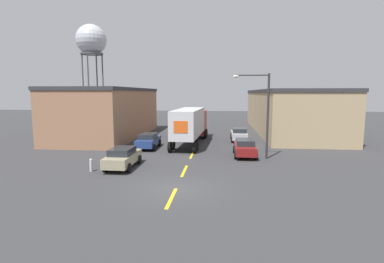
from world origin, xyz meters
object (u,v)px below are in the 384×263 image
object	(u,v)px
parked_car_left_far	(148,140)
parked_car_right_far	(239,134)
street_lamp	(263,109)
parked_car_right_mid	(245,147)
water_tower	(91,41)
parked_car_left_near	(123,157)
fire_hydrant	(91,165)
semi_truck	(191,123)

from	to	relation	value
parked_car_left_far	parked_car_right_far	bearing A→B (deg)	30.80
street_lamp	parked_car_right_mid	bearing A→B (deg)	147.53
parked_car_left_far	water_tower	bearing A→B (deg)	122.06
water_tower	parked_car_left_near	bearing A→B (deg)	-63.73
parked_car_right_far	water_tower	xyz separation A→B (m)	(-29.07, 24.95, 15.61)
parked_car_left_near	fire_hydrant	xyz separation A→B (m)	(-1.97, -1.36, -0.35)
semi_truck	parked_car_left_near	bearing A→B (deg)	-106.59
parked_car_right_mid	parked_car_left_near	distance (m)	11.11
parked_car_left_near	parked_car_right_far	distance (m)	17.18
street_lamp	fire_hydrant	world-z (taller)	street_lamp
parked_car_left_far	fire_hydrant	distance (m)	9.85
parked_car_right_mid	parked_car_left_near	world-z (taller)	same
semi_truck	street_lamp	world-z (taller)	street_lamp
parked_car_right_far	water_tower	distance (m)	41.37
semi_truck	street_lamp	distance (m)	10.34
parked_car_right_far	fire_hydrant	world-z (taller)	parked_car_right_far
water_tower	fire_hydrant	world-z (taller)	water_tower
parked_car_left_near	street_lamp	world-z (taller)	street_lamp
parked_car_right_far	street_lamp	bearing A→B (deg)	-81.71
parked_car_left_far	street_lamp	world-z (taller)	street_lamp
semi_truck	parked_car_right_mid	bearing A→B (deg)	-45.53
parked_car_left_near	parked_car_right_far	xyz separation A→B (m)	(9.79, 14.11, 0.00)
semi_truck	water_tower	world-z (taller)	water_tower
parked_car_right_mid	parked_car_left_far	xyz separation A→B (m)	(-9.79, 3.01, 0.00)
semi_truck	street_lamp	xyz separation A→B (m)	(7.05, -7.29, 2.02)
fire_hydrant	water_tower	bearing A→B (deg)	113.18
parked_car_right_mid	fire_hydrant	bearing A→B (deg)	-150.60
semi_truck	parked_car_right_mid	world-z (taller)	semi_truck
semi_truck	parked_car_right_mid	xyz separation A→B (m)	(5.63, -6.38, -1.58)
semi_truck	parked_car_right_mid	size ratio (longest dim) A/B	2.81
parked_car_right_far	parked_car_left_far	bearing A→B (deg)	-149.20
parked_car_left_near	parked_car_right_far	size ratio (longest dim) A/B	1.00
water_tower	street_lamp	world-z (taller)	water_tower
parked_car_right_far	semi_truck	bearing A→B (deg)	-156.35
semi_truck	parked_car_left_far	xyz separation A→B (m)	(-4.16, -3.37, -1.58)
parked_car_right_far	fire_hydrant	distance (m)	19.44
parked_car_right_mid	parked_car_left_near	xyz separation A→B (m)	(-9.79, -5.26, 0.00)
water_tower	parked_car_right_mid	bearing A→B (deg)	-49.30
fire_hydrant	parked_car_left_far	bearing A→B (deg)	78.44
fire_hydrant	semi_truck	bearing A→B (deg)	64.77
parked_car_right_mid	water_tower	world-z (taller)	water_tower
water_tower	parked_car_right_far	bearing A→B (deg)	-40.64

